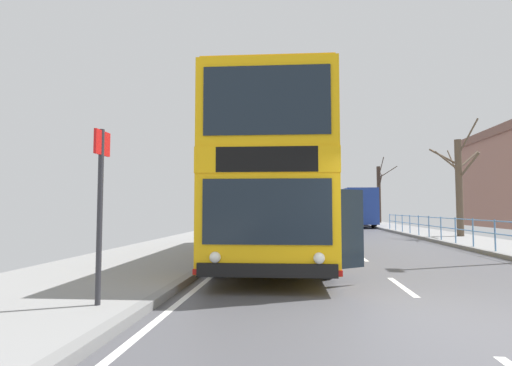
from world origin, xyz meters
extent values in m
cube|color=#4A4A4F|center=(0.00, 0.00, -0.03)|extent=(8.40, 140.00, 0.06)
cube|color=silver|center=(0.00, 2.60, 0.00)|extent=(0.12, 2.00, 0.00)
cube|color=silver|center=(0.00, 7.40, 0.00)|extent=(0.12, 2.00, 0.00)
cube|color=silver|center=(0.00, 12.20, 0.00)|extent=(0.12, 2.00, 0.00)
cube|color=silver|center=(0.00, 17.00, 0.00)|extent=(0.12, 2.00, 0.00)
cube|color=silver|center=(0.00, 21.80, 0.00)|extent=(0.12, 2.00, 0.00)
cube|color=silver|center=(0.00, 26.60, 0.00)|extent=(0.12, 2.00, 0.00)
cube|color=silver|center=(0.00, 31.40, 0.00)|extent=(0.12, 2.00, 0.00)
cube|color=silver|center=(0.00, 36.20, 0.00)|extent=(0.12, 2.00, 0.00)
cube|color=silver|center=(0.00, 41.00, 0.00)|extent=(0.12, 2.00, 0.00)
cube|color=silver|center=(0.00, 45.80, 0.00)|extent=(0.12, 2.00, 0.00)
cube|color=silver|center=(0.00, 50.60, 0.00)|extent=(0.12, 2.00, 0.00)
cube|color=silver|center=(-3.95, 0.00, 0.00)|extent=(0.12, 133.00, 0.00)
cube|color=slate|center=(-4.30, 0.00, 0.07)|extent=(0.20, 140.00, 0.14)
cube|color=gray|center=(-6.40, 0.00, 0.07)|extent=(4.00, 140.00, 0.14)
cube|color=#F4B20F|center=(-2.70, 6.62, 1.25)|extent=(2.84, 10.41, 1.81)
cube|color=#F4B20F|center=(-2.70, 6.62, 2.39)|extent=(2.86, 10.47, 0.47)
cube|color=#F4B20F|center=(-2.70, 6.62, 3.46)|extent=(2.84, 10.41, 1.65)
cube|color=#D0970D|center=(-2.70, 6.62, 4.32)|extent=(2.76, 10.10, 0.08)
cube|color=#19232D|center=(-2.57, 1.43, 1.47)|extent=(2.28, 0.09, 1.16)
cube|color=black|center=(-2.57, 1.42, 2.39)|extent=(1.81, 0.08, 0.45)
cube|color=#19232D|center=(-2.57, 1.43, 3.46)|extent=(2.28, 0.09, 1.25)
cube|color=black|center=(-2.57, 1.42, 0.45)|extent=(2.46, 0.14, 0.24)
cube|color=#B2140F|center=(-2.70, 6.62, 0.41)|extent=(2.87, 10.47, 0.10)
cube|color=#19232D|center=(-1.40, 6.91, 1.51)|extent=(0.22, 8.07, 0.94)
cube|color=#19232D|center=(-1.39, 6.65, 3.54)|extent=(0.25, 9.31, 0.99)
cube|color=#19232D|center=(-4.01, 6.84, 1.51)|extent=(0.22, 8.07, 0.94)
cube|color=#19232D|center=(-4.00, 6.58, 3.54)|extent=(0.25, 9.31, 0.99)
sphere|color=white|center=(-1.66, 1.44, 0.67)|extent=(0.20, 0.20, 0.20)
sphere|color=white|center=(-3.47, 1.39, 0.67)|extent=(0.20, 0.20, 0.20)
cube|color=#19232D|center=(-1.02, 2.53, 1.13)|extent=(0.67, 0.51, 1.56)
cube|color=black|center=(-1.37, 2.82, 1.13)|extent=(0.12, 0.90, 1.56)
cylinder|color=black|center=(-1.38, 3.67, 0.52)|extent=(0.33, 1.05, 1.04)
cylinder|color=black|center=(-3.87, 3.61, 0.52)|extent=(0.33, 1.05, 1.04)
cylinder|color=black|center=(-1.54, 9.92, 0.52)|extent=(0.33, 1.05, 1.04)
cylinder|color=black|center=(-4.02, 9.86, 0.52)|extent=(0.33, 1.05, 1.04)
cube|color=navy|center=(3.00, 30.80, 1.74)|extent=(2.68, 9.95, 2.84)
cube|color=#19232D|center=(1.78, 30.77, 2.14)|extent=(0.25, 8.40, 1.37)
cube|color=#19232D|center=(4.21, 30.83, 2.14)|extent=(0.25, 8.40, 1.37)
cube|color=#19232D|center=(2.86, 35.76, 2.03)|extent=(2.07, 0.09, 1.71)
cylinder|color=black|center=(1.76, 33.71, 0.48)|extent=(0.31, 0.97, 0.96)
cylinder|color=black|center=(4.07, 33.78, 0.48)|extent=(0.31, 0.97, 0.96)
cylinder|color=black|center=(1.93, 27.63, 0.48)|extent=(0.31, 0.97, 0.96)
cylinder|color=black|center=(4.24, 27.69, 0.48)|extent=(0.31, 0.97, 0.96)
cylinder|color=#598CC6|center=(4.45, 8.35, 0.66)|extent=(0.05, 0.05, 1.03)
cylinder|color=#598CC6|center=(4.45, 10.00, 0.66)|extent=(0.05, 0.05, 1.03)
cylinder|color=#598CC6|center=(4.45, 11.65, 0.66)|extent=(0.05, 0.05, 1.03)
cylinder|color=#598CC6|center=(4.45, 13.29, 0.66)|extent=(0.05, 0.05, 1.03)
cylinder|color=#598CC6|center=(4.45, 14.94, 0.66)|extent=(0.05, 0.05, 1.03)
cylinder|color=#598CC6|center=(4.45, 16.58, 0.66)|extent=(0.05, 0.05, 1.03)
cylinder|color=#598CC6|center=(4.45, 18.23, 0.66)|extent=(0.05, 0.05, 1.03)
cylinder|color=#598CC6|center=(4.45, 19.88, 0.66)|extent=(0.05, 0.05, 1.03)
cylinder|color=#598CC6|center=(4.45, 21.52, 0.66)|extent=(0.05, 0.05, 1.03)
cylinder|color=#598CC6|center=(4.45, 23.17, 0.66)|extent=(0.05, 0.05, 1.03)
cylinder|color=#598CC6|center=(4.45, 12.47, 1.12)|extent=(0.04, 21.40, 0.04)
cylinder|color=#598CC6|center=(4.45, 12.47, 0.71)|extent=(0.04, 21.40, 0.04)
cylinder|color=#2D2D33|center=(-4.90, -0.01, 1.41)|extent=(0.08, 0.08, 2.55)
cube|color=red|center=(-4.90, 0.01, 2.49)|extent=(0.04, 0.44, 0.36)
cylinder|color=#423328|center=(6.48, 36.64, 3.01)|extent=(0.39, 0.39, 5.74)
cylinder|color=#423328|center=(7.38, 36.48, 5.27)|extent=(1.85, 0.39, 1.24)
cylinder|color=#423328|center=(6.48, 36.16, 4.54)|extent=(0.12, 1.03, 1.29)
cylinder|color=#423328|center=(6.55, 36.16, 4.26)|extent=(0.25, 1.06, 1.48)
cylinder|color=#423328|center=(6.60, 35.91, 5.71)|extent=(0.33, 1.53, 1.94)
cylinder|color=brown|center=(6.32, 15.95, 2.62)|extent=(0.34, 0.34, 4.95)
cylinder|color=brown|center=(6.62, 15.44, 3.67)|extent=(0.73, 1.13, 1.28)
cylinder|color=brown|center=(6.31, 16.63, 3.93)|extent=(0.08, 1.41, 1.62)
cylinder|color=brown|center=(5.85, 16.25, 4.05)|extent=(1.04, 0.73, 1.13)
cylinder|color=brown|center=(6.68, 15.58, 5.15)|extent=(0.83, 0.84, 1.80)
cylinder|color=brown|center=(5.89, 16.79, 4.32)|extent=(0.97, 1.78, 1.14)
cylinder|color=brown|center=(7.02, 16.47, 4.09)|extent=(1.51, 1.16, 1.09)
camera|label=1|loc=(-2.08, -5.68, 1.51)|focal=28.46mm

